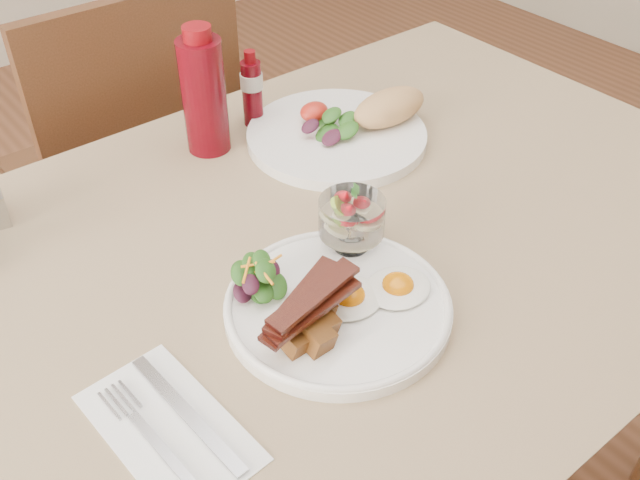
# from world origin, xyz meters

# --- Properties ---
(table) EXTENTS (1.33, 0.88, 0.75)m
(table) POSITION_xyz_m (0.00, 0.00, 0.66)
(table) COLOR #56301B
(table) RESTS_ON ground
(chair_far) EXTENTS (0.42, 0.42, 0.93)m
(chair_far) POSITION_xyz_m (0.00, 0.66, 0.52)
(chair_far) COLOR #56301B
(chair_far) RESTS_ON ground
(main_plate) EXTENTS (0.28, 0.28, 0.02)m
(main_plate) POSITION_xyz_m (-0.08, -0.12, 0.76)
(main_plate) COLOR white
(main_plate) RESTS_ON table
(fried_eggs) EXTENTS (0.16, 0.12, 0.02)m
(fried_eggs) POSITION_xyz_m (-0.04, -0.14, 0.77)
(fried_eggs) COLOR white
(fried_eggs) RESTS_ON main_plate
(bacon_potato_pile) EXTENTS (0.14, 0.09, 0.06)m
(bacon_potato_pile) POSITION_xyz_m (-0.14, -0.14, 0.80)
(bacon_potato_pile) COLOR brown
(bacon_potato_pile) RESTS_ON main_plate
(side_salad) EXTENTS (0.08, 0.08, 0.04)m
(side_salad) POSITION_xyz_m (-0.14, -0.04, 0.79)
(side_salad) COLOR #244D14
(side_salad) RESTS_ON main_plate
(fruit_cup) EXTENTS (0.09, 0.09, 0.09)m
(fruit_cup) POSITION_xyz_m (-0.00, -0.05, 0.82)
(fruit_cup) COLOR white
(fruit_cup) RESTS_ON main_plate
(second_plate) EXTENTS (0.32, 0.30, 0.08)m
(second_plate) POSITION_xyz_m (0.19, 0.18, 0.77)
(second_plate) COLOR white
(second_plate) RESTS_ON table
(ketchup_bottle) EXTENTS (0.07, 0.07, 0.21)m
(ketchup_bottle) POSITION_xyz_m (-0.00, 0.30, 0.85)
(ketchup_bottle) COLOR #53040D
(ketchup_bottle) RESTS_ON table
(hot_sauce_bottle) EXTENTS (0.05, 0.05, 0.13)m
(hot_sauce_bottle) POSITION_xyz_m (0.10, 0.32, 0.82)
(hot_sauce_bottle) COLOR #53040D
(hot_sauce_bottle) RESTS_ON table
(napkin_cutlery) EXTENTS (0.13, 0.22, 0.01)m
(napkin_cutlery) POSITION_xyz_m (-0.33, -0.14, 0.75)
(napkin_cutlery) COLOR white
(napkin_cutlery) RESTS_ON table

